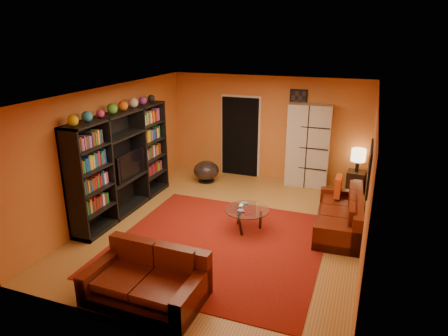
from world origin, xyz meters
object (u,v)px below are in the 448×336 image
(sofa, at_px, (343,216))
(table_lamp, at_px, (358,156))
(loveseat, at_px, (149,279))
(tv, at_px, (127,164))
(storage_cabinet, at_px, (308,146))
(entertainment_unit, at_px, (123,163))
(coffee_table, at_px, (247,212))
(side_table, at_px, (355,182))
(bowl_chair, at_px, (206,171))

(sofa, height_order, table_lamp, table_lamp)
(sofa, relative_size, loveseat, 1.23)
(tv, height_order, storage_cabinet, storage_cabinet)
(entertainment_unit, xyz_separation_m, sofa, (4.41, 0.66, -0.76))
(sofa, relative_size, table_lamp, 3.71)
(coffee_table, distance_m, side_table, 3.30)
(side_table, bearing_deg, sofa, -93.22)
(coffee_table, xyz_separation_m, table_lamp, (1.84, 2.74, 0.51))
(entertainment_unit, bearing_deg, side_table, 31.29)
(storage_cabinet, relative_size, table_lamp, 3.67)
(coffee_table, distance_m, bowl_chair, 2.76)
(tv, relative_size, bowl_chair, 1.51)
(table_lamp, bearing_deg, sofa, -93.22)
(coffee_table, bearing_deg, entertainment_unit, -179.88)
(side_table, height_order, table_lamp, table_lamp)
(sofa, height_order, storage_cabinet, storage_cabinet)
(entertainment_unit, xyz_separation_m, bowl_chair, (0.95, 2.15, -0.77))
(bowl_chair, relative_size, side_table, 1.29)
(tv, relative_size, table_lamp, 1.77)
(side_table, bearing_deg, tv, -149.01)
(tv, xyz_separation_m, sofa, (4.36, 0.60, -0.71))
(coffee_table, height_order, storage_cabinet, storage_cabinet)
(storage_cabinet, bearing_deg, loveseat, -108.12)
(loveseat, xyz_separation_m, table_lamp, (2.55, 5.16, 0.61))
(sofa, distance_m, bowl_chair, 3.76)
(table_lamp, bearing_deg, tv, -149.01)
(entertainment_unit, xyz_separation_m, tv, (0.05, 0.06, -0.05))
(sofa, height_order, loveseat, same)
(entertainment_unit, relative_size, coffee_table, 3.56)
(storage_cabinet, relative_size, bowl_chair, 3.12)
(storage_cabinet, bearing_deg, entertainment_unit, -143.51)
(coffee_table, height_order, bowl_chair, bowl_chair)
(coffee_table, bearing_deg, table_lamp, 56.20)
(storage_cabinet, xyz_separation_m, side_table, (1.17, -0.05, -0.75))
(bowl_chair, distance_m, side_table, 3.62)
(sofa, bearing_deg, bowl_chair, 153.59)
(loveseat, bearing_deg, storage_cabinet, -13.37)
(loveseat, bearing_deg, coffee_table, -14.95)
(tv, xyz_separation_m, side_table, (4.47, 2.69, -0.75))
(entertainment_unit, bearing_deg, storage_cabinet, 39.88)
(tv, xyz_separation_m, coffee_table, (2.64, -0.06, -0.62))
(entertainment_unit, distance_m, bowl_chair, 2.47)
(coffee_table, bearing_deg, loveseat, -106.32)
(loveseat, bearing_deg, table_lamp, -24.87)
(side_table, bearing_deg, storage_cabinet, 177.56)
(bowl_chair, bearing_deg, loveseat, -77.32)
(sofa, distance_m, table_lamp, 2.18)
(loveseat, height_order, table_lamp, table_lamp)
(tv, bearing_deg, coffee_table, -91.22)
(entertainment_unit, xyz_separation_m, side_table, (4.53, 2.75, -0.80))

